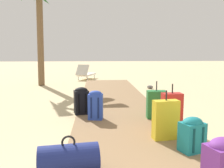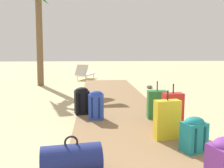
% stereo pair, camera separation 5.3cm
% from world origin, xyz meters
% --- Properties ---
extents(ground_plane, '(60.00, 60.00, 0.00)m').
position_xyz_m(ground_plane, '(0.00, 4.30, 0.00)').
color(ground_plane, '#CCB789').
extents(boardwalk, '(1.98, 10.76, 0.08)m').
position_xyz_m(boardwalk, '(0.00, 5.38, 0.04)').
color(boardwalk, olive).
rests_on(boardwalk, ground).
extents(suitcase_yellow, '(0.43, 0.24, 0.80)m').
position_xyz_m(suitcase_yellow, '(0.58, 2.70, 0.40)').
color(suitcase_yellow, gold).
rests_on(suitcase_yellow, boardwalk).
extents(backpack_black, '(0.36, 0.32, 0.61)m').
position_xyz_m(backpack_black, '(-0.88, 4.39, 0.40)').
color(backpack_black, black).
rests_on(backpack_black, boardwalk).
extents(duffel_bag_navy, '(0.74, 0.45, 0.46)m').
position_xyz_m(duffel_bag_navy, '(-0.87, 1.67, 0.26)').
color(duffel_bag_navy, navy).
rests_on(duffel_bag_navy, boardwalk).
extents(suitcase_red, '(0.38, 0.23, 0.82)m').
position_xyz_m(suitcase_red, '(0.88, 3.32, 0.40)').
color(suitcase_red, red).
rests_on(suitcase_red, boardwalk).
extents(backpack_purple, '(0.37, 0.33, 0.60)m').
position_xyz_m(backpack_purple, '(0.68, 1.11, 0.40)').
color(backpack_purple, '#6B2D84').
rests_on(backpack_purple, boardwalk).
extents(suitcase_green, '(0.41, 0.25, 0.80)m').
position_xyz_m(suitcase_green, '(0.74, 3.93, 0.38)').
color(suitcase_green, '#237538').
rests_on(suitcase_green, boardwalk).
extents(backpack_teal, '(0.39, 0.34, 0.51)m').
position_xyz_m(backpack_teal, '(0.81, 2.18, 0.35)').
color(backpack_teal, '#197A7F').
rests_on(backpack_teal, boardwalk).
extents(backpack_blue, '(0.32, 0.26, 0.61)m').
position_xyz_m(backpack_blue, '(-0.56, 3.92, 0.40)').
color(backpack_blue, '#2847B7').
rests_on(backpack_blue, boardwalk).
extents(lounge_chair, '(1.05, 1.63, 0.81)m').
position_xyz_m(lounge_chair, '(-1.08, 11.72, 0.33)').
color(lounge_chair, white).
rests_on(lounge_chair, ground).
extents(rock_right_near, '(0.31, 0.29, 0.14)m').
position_xyz_m(rock_right_near, '(1.63, 8.43, 0.07)').
color(rock_right_near, slate).
rests_on(rock_right_near, ground).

